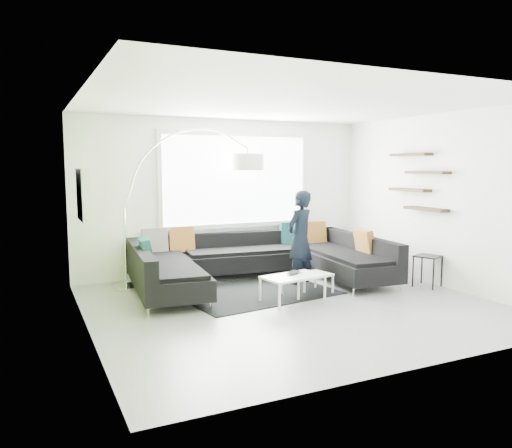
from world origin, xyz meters
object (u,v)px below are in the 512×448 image
at_px(coffee_table, 300,285).
at_px(person, 300,238).
at_px(laptop, 296,273).
at_px(arc_lamp, 124,208).
at_px(sectional_sofa, 259,262).
at_px(side_table, 427,271).

height_order(coffee_table, person, person).
bearing_deg(laptop, arc_lamp, 104.14).
bearing_deg(sectional_sofa, person, -13.00).
relative_size(sectional_sofa, coffee_table, 3.72).
xyz_separation_m(side_table, laptop, (-2.30, 0.27, 0.13)).
bearing_deg(person, arc_lamp, -42.05).
height_order(side_table, person, person).
bearing_deg(arc_lamp, sectional_sofa, -12.84).
bearing_deg(laptop, side_table, -44.77).
bearing_deg(side_table, arc_lamp, 156.47).
distance_m(sectional_sofa, side_table, 2.75).
bearing_deg(person, coffee_table, 36.86).
relative_size(arc_lamp, side_table, 5.02).
relative_size(sectional_sofa, laptop, 11.38).
height_order(sectional_sofa, person, person).
height_order(coffee_table, arc_lamp, arc_lamp).
bearing_deg(side_table, laptop, 173.35).
bearing_deg(person, side_table, 125.16).
distance_m(sectional_sofa, person, 0.79).
xyz_separation_m(sectional_sofa, person, (0.65, -0.21, 0.40)).
bearing_deg(sectional_sofa, side_table, -22.54).
distance_m(coffee_table, person, 1.06).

